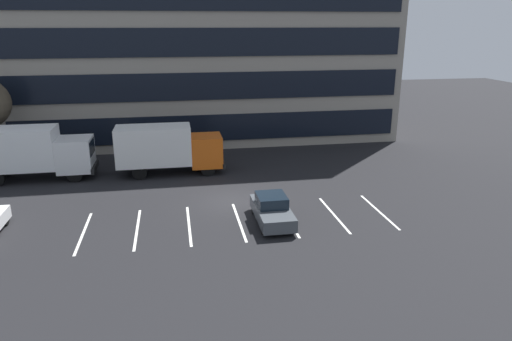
% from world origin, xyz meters
% --- Properties ---
extents(ground_plane, '(120.00, 120.00, 0.00)m').
position_xyz_m(ground_plane, '(0.00, 0.00, 0.00)').
color(ground_plane, black).
extents(office_building, '(34.68, 10.46, 21.60)m').
position_xyz_m(office_building, '(0.00, 17.95, 10.80)').
color(office_building, gray).
rests_on(office_building, ground_plane).
extents(lot_markings, '(16.94, 5.40, 0.01)m').
position_xyz_m(lot_markings, '(0.00, -3.21, 0.00)').
color(lot_markings, silver).
rests_on(lot_markings, ground_plane).
extents(box_truck_white, '(8.11, 2.69, 3.76)m').
position_xyz_m(box_truck_white, '(-13.33, 6.81, 2.12)').
color(box_truck_white, white).
rests_on(box_truck_white, ground_plane).
extents(box_truck_orange, '(7.75, 2.57, 3.59)m').
position_xyz_m(box_truck_orange, '(-3.87, 6.49, 2.02)').
color(box_truck_orange, '#D85914').
rests_on(box_truck_orange, ground_plane).
extents(sedan_charcoal, '(1.81, 4.33, 1.55)m').
position_xyz_m(sedan_charcoal, '(1.81, -3.59, 0.73)').
color(sedan_charcoal, '#474C51').
rests_on(sedan_charcoal, ground_plane).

